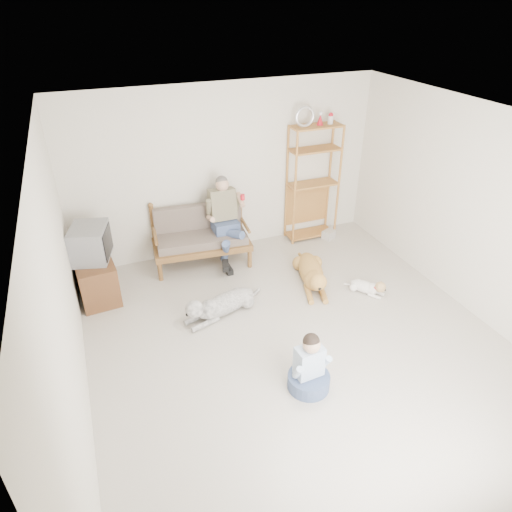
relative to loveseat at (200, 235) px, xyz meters
name	(u,v)px	position (x,y,z in m)	size (l,w,h in m)	color
floor	(299,345)	(0.58, -2.39, -0.49)	(5.50, 5.50, 0.00)	beige
ceiling	(313,128)	(0.58, -2.39, 2.21)	(5.50, 5.50, 0.00)	white
wall_back	(226,171)	(0.58, 0.36, 0.86)	(5.00, 5.00, 0.00)	beige
wall_front	(507,460)	(0.58, -5.14, 0.86)	(5.00, 5.00, 0.00)	beige
wall_left	(63,301)	(-1.92, -2.39, 0.86)	(5.50, 5.50, 0.00)	beige
wall_right	(481,215)	(3.08, -2.39, 0.86)	(5.50, 5.50, 0.00)	beige
loveseat	(200,235)	(0.00, 0.00, 0.00)	(1.56, 0.85, 0.95)	brown
man	(226,227)	(0.37, -0.20, 0.16)	(0.53, 0.76, 1.23)	#465A81
etagere	(313,183)	(2.04, 0.16, 0.53)	(0.88, 0.38, 2.29)	#B58438
book_stack	(329,234)	(2.32, -0.05, -0.41)	(0.22, 0.16, 0.14)	silver
tv_stand	(96,277)	(-1.64, -0.35, -0.19)	(0.57, 0.94, 0.60)	brown
crt_tv	(91,243)	(-1.61, -0.33, 0.35)	(0.60, 0.68, 0.48)	slate
wall_outlet	(155,243)	(-0.67, 0.34, -0.19)	(0.12, 0.02, 0.08)	silver
golden_retriever	(312,274)	(1.37, -1.22, -0.31)	(0.62, 1.38, 0.43)	#C08D42
shaggy_dog	(219,305)	(-0.15, -1.44, -0.33)	(1.27, 0.57, 0.39)	white
terrier	(369,287)	(2.02, -1.75, -0.38)	(0.43, 0.56, 0.25)	white
child	(309,369)	(0.37, -3.04, -0.22)	(0.47, 0.47, 0.74)	#465A81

